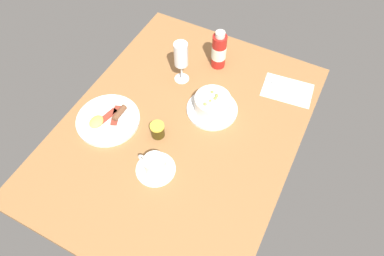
% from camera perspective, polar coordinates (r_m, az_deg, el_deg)
% --- Properties ---
extents(ground_plane, '(1.10, 0.84, 0.03)m').
position_cam_1_polar(ground_plane, '(1.32, -1.88, -0.35)').
color(ground_plane, '#9E6B3D').
extents(porridge_bowl, '(0.20, 0.20, 0.08)m').
position_cam_1_polar(porridge_bowl, '(1.33, 3.34, 3.84)').
color(porridge_bowl, white).
rests_on(porridge_bowl, ground_plane).
extents(cutlery_setting, '(0.15, 0.21, 0.01)m').
position_cam_1_polar(cutlery_setting, '(1.47, 15.11, 6.07)').
color(cutlery_setting, white).
rests_on(cutlery_setting, ground_plane).
extents(coffee_cup, '(0.14, 0.14, 0.07)m').
position_cam_1_polar(coffee_cup, '(1.20, -6.06, -6.05)').
color(coffee_cup, white).
rests_on(coffee_cup, ground_plane).
extents(wine_glass, '(0.06, 0.06, 0.19)m').
position_cam_1_polar(wine_glass, '(1.37, -1.80, 11.59)').
color(wine_glass, white).
rests_on(wine_glass, ground_plane).
extents(jam_jar, '(0.05, 0.05, 0.06)m').
position_cam_1_polar(jam_jar, '(1.27, -5.62, -0.35)').
color(jam_jar, '#3C2E0B').
rests_on(jam_jar, ground_plane).
extents(sauce_bottle_red, '(0.06, 0.06, 0.17)m').
position_cam_1_polar(sauce_bottle_red, '(1.47, 4.40, 12.41)').
color(sauce_bottle_red, '#B21E19').
rests_on(sauce_bottle_red, ground_plane).
extents(breakfast_plate, '(0.24, 0.24, 0.04)m').
position_cam_1_polar(breakfast_plate, '(1.36, -13.53, 1.34)').
color(breakfast_plate, white).
rests_on(breakfast_plate, ground_plane).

